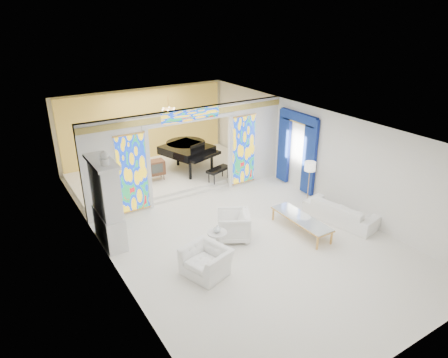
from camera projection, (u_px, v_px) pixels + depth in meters
floor at (223, 220)px, 12.01m from camera, size 12.00×12.00×0.00m
ceiling at (223, 123)px, 10.81m from camera, size 7.00×12.00×0.02m
wall_back at (144, 126)px, 16.08m from camera, size 7.00×0.02×3.00m
wall_front at (410, 290)px, 6.74m from camera, size 7.00×0.02×3.00m
wall_left at (101, 204)px, 9.71m from camera, size 0.02×12.00×3.00m
wall_right at (313, 152)px, 13.11m from camera, size 0.02×12.00×3.00m
partition_wall at (190, 150)px, 12.90m from camera, size 7.00×0.22×3.00m
stained_glass_left at (132, 174)px, 11.97m from camera, size 0.90×0.04×2.40m
stained_glass_right at (244, 150)px, 13.95m from camera, size 0.90×0.04×2.40m
stained_glass_transom at (191, 115)px, 12.35m from camera, size 2.00×0.04×0.34m
alcove_platform at (166, 173)px, 15.16m from camera, size 6.80×3.80×0.18m
gold_curtain_back at (146, 126)px, 15.98m from camera, size 6.70×0.10×2.90m
chandelier at (168, 109)px, 14.20m from camera, size 0.48×0.48×0.30m
blue_drapes at (297, 145)px, 13.58m from camera, size 0.14×1.85×2.65m
china_cabinet at (107, 204)px, 10.44m from camera, size 0.56×1.46×2.72m
armchair_left at (206, 261)px, 9.49m from camera, size 1.18×1.27×0.68m
armchair_right at (233, 226)px, 10.91m from camera, size 1.18×1.17×0.80m
sofa at (341, 212)px, 11.84m from camera, size 1.26×2.28×0.63m
side_table at (217, 239)px, 10.24m from camera, size 0.66×0.66×0.63m
vase at (217, 229)px, 10.11m from camera, size 0.25×0.25×0.20m
coffee_table at (301, 219)px, 11.24m from camera, size 0.64×2.01×0.45m
floor_lamp at (310, 168)px, 12.55m from camera, size 0.39×0.39×1.44m
grand_piano at (188, 149)px, 15.09m from camera, size 2.11×3.21×1.16m
tv_console at (155, 168)px, 14.17m from camera, size 0.65×0.47×0.73m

